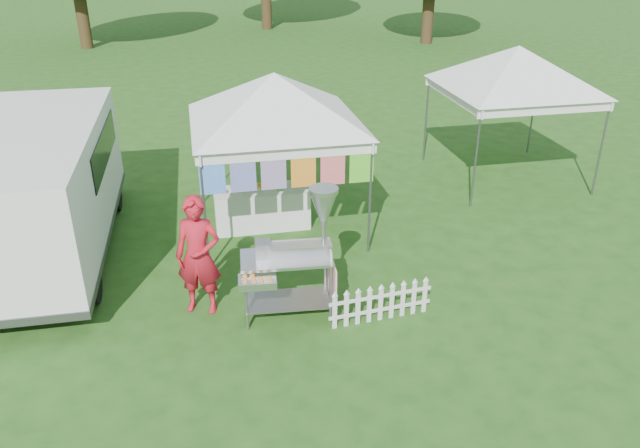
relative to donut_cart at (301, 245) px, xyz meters
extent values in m
plane|color=#214C15|center=(0.11, -0.37, -1.20)|extent=(120.00, 120.00, 0.00)
cylinder|color=#59595E|center=(-1.31, 1.71, -0.15)|extent=(0.04, 0.04, 2.10)
cylinder|color=#59595E|center=(1.53, 1.71, -0.15)|extent=(0.04, 0.04, 2.10)
cylinder|color=#59595E|center=(-1.31, 4.55, -0.15)|extent=(0.04, 0.04, 2.10)
cylinder|color=#59595E|center=(1.53, 4.55, -0.15)|extent=(0.04, 0.04, 2.10)
cube|color=white|center=(0.11, 1.71, 0.80)|extent=(3.00, 0.03, 0.22)
cube|color=white|center=(0.11, 4.55, 0.80)|extent=(3.00, 0.03, 0.22)
pyramid|color=white|center=(0.11, 3.13, 1.80)|extent=(4.24, 4.24, 0.90)
cylinder|color=#59595E|center=(0.11, 1.71, 0.88)|extent=(3.00, 0.03, 0.03)
cube|color=#1A29D6|center=(-1.14, 1.71, 0.53)|extent=(0.42, 0.01, 0.70)
cube|color=#A717A1|center=(-0.64, 1.71, 0.53)|extent=(0.42, 0.01, 0.70)
cube|color=teal|center=(-0.14, 1.71, 0.53)|extent=(0.42, 0.01, 0.70)
cube|color=#E84319|center=(0.36, 1.71, 0.53)|extent=(0.42, 0.01, 0.70)
cube|color=#B91794|center=(0.86, 1.71, 0.53)|extent=(0.42, 0.01, 0.70)
cube|color=#1C9418|center=(1.36, 1.71, 0.53)|extent=(0.42, 0.01, 0.70)
cylinder|color=#59595E|center=(4.19, 3.21, -0.15)|extent=(0.04, 0.04, 2.10)
cylinder|color=#59595E|center=(7.03, 3.21, -0.15)|extent=(0.04, 0.04, 2.10)
cylinder|color=#59595E|center=(4.19, 6.05, -0.15)|extent=(0.04, 0.04, 2.10)
cylinder|color=#59595E|center=(7.03, 6.05, -0.15)|extent=(0.04, 0.04, 2.10)
cube|color=white|center=(5.61, 3.21, 0.80)|extent=(3.00, 0.03, 0.22)
cube|color=white|center=(5.61, 6.05, 0.80)|extent=(3.00, 0.03, 0.22)
pyramid|color=white|center=(5.61, 4.63, 1.80)|extent=(4.24, 4.24, 0.90)
cylinder|color=#59595E|center=(5.61, 3.21, 0.88)|extent=(3.00, 0.03, 0.03)
cylinder|color=#352413|center=(-5.89, 23.63, 0.78)|extent=(0.56, 0.56, 3.96)
cylinder|color=#352413|center=(10.11, 21.63, 0.56)|extent=(0.56, 0.56, 3.52)
cylinder|color=gray|center=(-0.85, -0.21, -0.71)|extent=(0.05, 0.05, 0.99)
cylinder|color=gray|center=(0.38, -0.30, -0.71)|extent=(0.05, 0.05, 0.99)
cylinder|color=gray|center=(-0.80, 0.35, -0.71)|extent=(0.05, 0.05, 0.99)
cylinder|color=gray|center=(0.42, 0.26, -0.71)|extent=(0.05, 0.05, 0.99)
cube|color=gray|center=(-0.21, 0.03, -0.93)|extent=(1.30, 0.72, 0.02)
cube|color=#B7B7BC|center=(-0.21, 0.03, -0.21)|extent=(1.37, 0.76, 0.04)
cube|color=#B7B7BC|center=(-0.01, 0.07, -0.10)|extent=(0.96, 0.35, 0.17)
cube|color=gray|center=(-0.54, 0.11, -0.06)|extent=(0.24, 0.26, 0.24)
cylinder|color=gray|center=(0.34, 0.04, 0.29)|extent=(0.06, 0.06, 0.99)
cone|color=#B7B7BC|center=(0.34, 0.04, 0.57)|extent=(0.43, 0.43, 0.44)
cylinder|color=#B7B7BC|center=(0.34, 0.04, 0.81)|extent=(0.45, 0.45, 0.07)
cube|color=#B7B7BC|center=(-0.69, -0.36, -0.32)|extent=(0.55, 0.37, 0.11)
cube|color=#FCAAB2|center=(0.46, -0.03, -0.71)|extent=(0.08, 0.83, 0.90)
cube|color=white|center=(0.37, -0.33, -0.08)|extent=(0.03, 0.16, 0.20)
imported|color=red|center=(-1.46, 0.47, -0.26)|extent=(0.79, 0.64, 1.88)
cube|color=white|center=(-4.10, 2.83, 0.15)|extent=(2.29, 5.55, 1.93)
cube|color=#59595E|center=(-4.10, 2.83, -0.82)|extent=(2.32, 5.60, 0.13)
cube|color=white|center=(-4.06, 5.20, -0.32)|extent=(2.11, 0.81, 0.99)
cube|color=black|center=(-2.98, 3.48, 0.51)|extent=(0.07, 3.03, 0.61)
cube|color=black|center=(-4.06, 5.61, 0.51)|extent=(1.87, 0.06, 0.61)
cylinder|color=black|center=(-3.16, 1.05, -0.83)|extent=(0.25, 0.75, 0.75)
cylinder|color=black|center=(-5.04, 4.61, -0.83)|extent=(0.25, 0.75, 0.75)
cylinder|color=black|center=(-3.10, 4.58, -0.83)|extent=(0.25, 0.75, 0.75)
cube|color=white|center=(0.40, -0.44, -0.92)|extent=(0.07, 0.03, 0.56)
cube|color=white|center=(0.58, -0.43, -0.92)|extent=(0.07, 0.03, 0.56)
cube|color=white|center=(0.76, -0.41, -0.92)|extent=(0.07, 0.03, 0.56)
cube|color=white|center=(0.94, -0.39, -0.92)|extent=(0.07, 0.03, 0.56)
cube|color=white|center=(1.12, -0.38, -0.92)|extent=(0.07, 0.03, 0.56)
cube|color=white|center=(1.30, -0.36, -0.92)|extent=(0.07, 0.03, 0.56)
cube|color=white|center=(1.48, -0.34, -0.92)|extent=(0.07, 0.03, 0.56)
cube|color=white|center=(1.66, -0.32, -0.92)|extent=(0.07, 0.03, 0.56)
cube|color=white|center=(1.84, -0.31, -0.92)|extent=(0.07, 0.03, 0.56)
cube|color=white|center=(1.12, -0.38, -1.02)|extent=(1.61, 0.18, 0.05)
cube|color=white|center=(1.12, -0.38, -0.78)|extent=(1.61, 0.18, 0.05)
cube|color=white|center=(-0.21, 3.16, -0.81)|extent=(1.80, 0.70, 0.78)
camera|label=1|loc=(-1.36, -7.81, 4.21)|focal=35.00mm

